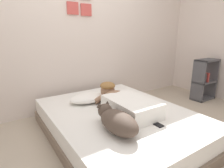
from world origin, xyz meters
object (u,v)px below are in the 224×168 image
at_px(pillow, 89,98).
at_px(dog, 117,121).
at_px(bed, 119,123).
at_px(coffee_cup, 119,95).
at_px(bookshelf, 204,80).
at_px(cell_phone, 157,124).
at_px(person_lying, 124,102).

xyz_separation_m(pillow, dog, (-0.13, -0.85, 0.05)).
bearing_deg(bed, coffee_cup, 55.26).
relative_size(bed, bookshelf, 2.68).
bearing_deg(bookshelf, pillow, 172.37).
xyz_separation_m(cell_phone, bookshelf, (1.92, 0.67, 0.06)).
relative_size(dog, bookshelf, 0.77).
bearing_deg(person_lying, coffee_cup, 62.23).
xyz_separation_m(bed, bookshelf, (2.05, 0.19, 0.23)).
height_order(bed, cell_phone, cell_phone).
distance_m(bed, pillow, 0.55).
bearing_deg(coffee_cup, pillow, 171.67).
bearing_deg(dog, pillow, 81.51).
height_order(bed, person_lying, person_lying).
bearing_deg(bed, cell_phone, -75.22).
distance_m(pillow, dog, 0.86).
bearing_deg(bookshelf, person_lying, -174.46).
height_order(pillow, dog, dog).
bearing_deg(pillow, dog, -98.49).
xyz_separation_m(person_lying, dog, (-0.35, -0.36, -0.00)).
distance_m(person_lying, cell_phone, 0.50).
bearing_deg(bed, pillow, 107.95).
bearing_deg(cell_phone, coffee_cup, 79.97).
xyz_separation_m(person_lying, coffee_cup, (0.22, 0.42, -0.07)).
bearing_deg(coffee_cup, cell_phone, -100.03).
relative_size(bed, person_lying, 2.18).
height_order(person_lying, coffee_cup, person_lying).
xyz_separation_m(dog, coffee_cup, (0.57, 0.78, -0.07)).
xyz_separation_m(coffee_cup, cell_phone, (-0.16, -0.90, -0.03)).
relative_size(pillow, dog, 0.90).
bearing_deg(coffee_cup, person_lying, -117.77).
relative_size(bed, cell_phone, 14.33).
relative_size(pillow, person_lying, 0.57).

